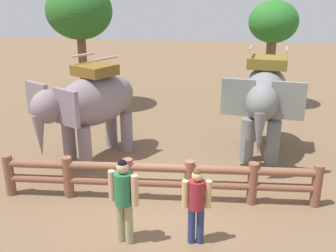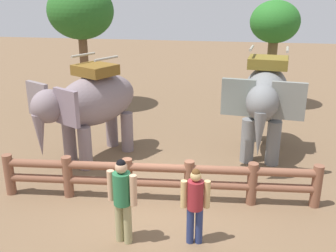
{
  "view_description": "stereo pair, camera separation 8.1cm",
  "coord_description": "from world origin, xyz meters",
  "px_view_note": "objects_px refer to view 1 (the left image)",
  "views": [
    {
      "loc": [
        1.54,
        -8.27,
        4.9
      ],
      "look_at": [
        0.0,
        1.52,
        1.4
      ],
      "focal_mm": 42.23,
      "sensor_mm": 36.0,
      "label": 1
    },
    {
      "loc": [
        1.62,
        -8.26,
        4.9
      ],
      "look_at": [
        0.0,
        1.52,
        1.4
      ],
      "focal_mm": 42.23,
      "sensor_mm": 36.0,
      "label": 2
    }
  ],
  "objects_px": {
    "elephant_near_left": "(91,103)",
    "tree_back_center": "(273,25)",
    "tree_far_left": "(79,13)",
    "log_fence": "(159,177)",
    "tourist_woman_in_black": "(124,196)",
    "elephant_center": "(264,97)",
    "tourist_man_in_blue": "(197,201)"
  },
  "relations": [
    {
      "from": "elephant_near_left",
      "to": "tree_back_center",
      "type": "height_order",
      "value": "tree_back_center"
    },
    {
      "from": "tree_far_left",
      "to": "tree_back_center",
      "type": "relative_size",
      "value": 1.16
    },
    {
      "from": "tree_far_left",
      "to": "elephant_near_left",
      "type": "bearing_deg",
      "value": -67.43
    },
    {
      "from": "elephant_near_left",
      "to": "tree_far_left",
      "type": "distance_m",
      "value": 5.88
    },
    {
      "from": "tree_back_center",
      "to": "tree_far_left",
      "type": "bearing_deg",
      "value": -169.19
    },
    {
      "from": "elephant_near_left",
      "to": "tree_far_left",
      "type": "xyz_separation_m",
      "value": [
        -2.09,
        5.04,
        2.2
      ]
    },
    {
      "from": "log_fence",
      "to": "tourist_woman_in_black",
      "type": "distance_m",
      "value": 1.85
    },
    {
      "from": "log_fence",
      "to": "elephant_near_left",
      "type": "bearing_deg",
      "value": 138.37
    },
    {
      "from": "elephant_center",
      "to": "tourist_man_in_blue",
      "type": "distance_m",
      "value": 5.11
    },
    {
      "from": "tourist_man_in_blue",
      "to": "tree_back_center",
      "type": "height_order",
      "value": "tree_back_center"
    },
    {
      "from": "log_fence",
      "to": "tree_far_left",
      "type": "height_order",
      "value": "tree_far_left"
    },
    {
      "from": "log_fence",
      "to": "tourist_man_in_blue",
      "type": "bearing_deg",
      "value": -56.41
    },
    {
      "from": "tourist_woman_in_black",
      "to": "tree_far_left",
      "type": "xyz_separation_m",
      "value": [
        -4.07,
        8.88,
        2.88
      ]
    },
    {
      "from": "tree_back_center",
      "to": "log_fence",
      "type": "bearing_deg",
      "value": -110.46
    },
    {
      "from": "tourist_woman_in_black",
      "to": "elephant_near_left",
      "type": "bearing_deg",
      "value": 117.2
    },
    {
      "from": "tourist_woman_in_black",
      "to": "tourist_man_in_blue",
      "type": "relative_size",
      "value": 1.11
    },
    {
      "from": "elephant_center",
      "to": "tourist_woman_in_black",
      "type": "relative_size",
      "value": 2.11
    },
    {
      "from": "elephant_center",
      "to": "tree_far_left",
      "type": "relative_size",
      "value": 0.75
    },
    {
      "from": "elephant_center",
      "to": "tree_far_left",
      "type": "xyz_separation_m",
      "value": [
        -7.05,
        3.9,
        2.11
      ]
    },
    {
      "from": "elephant_center",
      "to": "tree_far_left",
      "type": "distance_m",
      "value": 8.33
    },
    {
      "from": "log_fence",
      "to": "tourist_man_in_blue",
      "type": "relative_size",
      "value": 4.65
    },
    {
      "from": "tree_back_center",
      "to": "tourist_man_in_blue",
      "type": "bearing_deg",
      "value": -102.06
    },
    {
      "from": "log_fence",
      "to": "elephant_near_left",
      "type": "height_order",
      "value": "elephant_near_left"
    },
    {
      "from": "elephant_near_left",
      "to": "tourist_woman_in_black",
      "type": "distance_m",
      "value": 4.38
    },
    {
      "from": "tourist_man_in_blue",
      "to": "elephant_center",
      "type": "bearing_deg",
      "value": 71.87
    },
    {
      "from": "tourist_man_in_blue",
      "to": "tree_back_center",
      "type": "distance_m",
      "value": 10.67
    },
    {
      "from": "tourist_woman_in_black",
      "to": "tourist_man_in_blue",
      "type": "height_order",
      "value": "tourist_woman_in_black"
    },
    {
      "from": "tree_back_center",
      "to": "elephant_near_left",
      "type": "bearing_deg",
      "value": -130.55
    },
    {
      "from": "tree_far_left",
      "to": "elephant_center",
      "type": "bearing_deg",
      "value": -28.96
    },
    {
      "from": "elephant_center",
      "to": "log_fence",
      "type": "bearing_deg",
      "value": -128.88
    },
    {
      "from": "log_fence",
      "to": "elephant_center",
      "type": "xyz_separation_m",
      "value": [
        2.6,
        3.23,
        1.22
      ]
    },
    {
      "from": "elephant_near_left",
      "to": "tourist_woman_in_black",
      "type": "xyz_separation_m",
      "value": [
        1.98,
        -3.85,
        -0.68
      ]
    }
  ]
}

